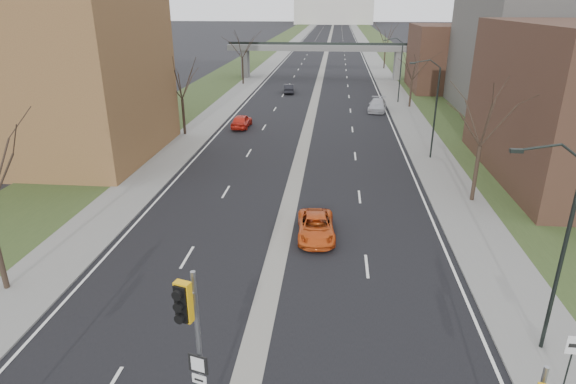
% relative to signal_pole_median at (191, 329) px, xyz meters
% --- Properties ---
extents(road_surface, '(20.00, 600.00, 0.01)m').
position_rel_signal_pole_median_xyz_m(road_surface, '(1.14, 149.36, -4.14)').
color(road_surface, black).
rests_on(road_surface, ground).
extents(median_strip, '(1.20, 600.00, 0.02)m').
position_rel_signal_pole_median_xyz_m(median_strip, '(1.14, 149.36, -4.15)').
color(median_strip, gray).
rests_on(median_strip, ground).
extents(sidewalk_right, '(4.00, 600.00, 0.12)m').
position_rel_signal_pole_median_xyz_m(sidewalk_right, '(13.14, 149.36, -4.09)').
color(sidewalk_right, gray).
rests_on(sidewalk_right, ground).
extents(sidewalk_left, '(4.00, 600.00, 0.12)m').
position_rel_signal_pole_median_xyz_m(sidewalk_left, '(-10.86, 149.36, -4.09)').
color(sidewalk_left, gray).
rests_on(sidewalk_left, ground).
extents(grass_verge_right, '(8.00, 600.00, 0.10)m').
position_rel_signal_pole_median_xyz_m(grass_verge_right, '(19.14, 149.36, -4.10)').
color(grass_verge_right, '#2B3B1B').
rests_on(grass_verge_right, ground).
extents(grass_verge_left, '(8.00, 600.00, 0.10)m').
position_rel_signal_pole_median_xyz_m(grass_verge_left, '(-16.86, 149.36, -4.10)').
color(grass_verge_left, '#2B3B1B').
rests_on(grass_verge_left, ground).
extents(apartment_building, '(25.00, 16.00, 22.00)m').
position_rel_signal_pole_median_xyz_m(apartment_building, '(-24.86, 29.36, 6.85)').
color(apartment_building, brown).
rests_on(apartment_building, ground).
extents(commercial_block_mid, '(18.00, 22.00, 15.00)m').
position_rel_signal_pole_median_xyz_m(commercial_block_mid, '(29.14, 51.36, 3.35)').
color(commercial_block_mid, '#5C5954').
rests_on(commercial_block_mid, ground).
extents(commercial_block_far, '(14.00, 14.00, 10.00)m').
position_rel_signal_pole_median_xyz_m(commercial_block_far, '(23.14, 69.36, 0.85)').
color(commercial_block_far, '#452C20').
rests_on(commercial_block_far, ground).
extents(pedestrian_bridge, '(34.00, 3.00, 6.45)m').
position_rel_signal_pole_median_xyz_m(pedestrian_bridge, '(1.14, 79.36, 0.70)').
color(pedestrian_bridge, slate).
rests_on(pedestrian_bridge, ground).
extents(streetlight_near, '(2.61, 0.20, 8.70)m').
position_rel_signal_pole_median_xyz_m(streetlight_near, '(12.13, 5.36, 2.81)').
color(streetlight_near, black).
rests_on(streetlight_near, sidewalk_right).
extents(streetlight_mid, '(2.61, 0.20, 8.70)m').
position_rel_signal_pole_median_xyz_m(streetlight_mid, '(12.13, 31.36, 2.81)').
color(streetlight_mid, black).
rests_on(streetlight_mid, sidewalk_right).
extents(streetlight_far, '(2.61, 0.20, 8.70)m').
position_rel_signal_pole_median_xyz_m(streetlight_far, '(12.13, 57.36, 2.81)').
color(streetlight_far, black).
rests_on(streetlight_far, sidewalk_right).
extents(tree_left_b, '(6.75, 6.75, 8.81)m').
position_rel_signal_pole_median_xyz_m(tree_left_b, '(-11.86, 37.36, 2.08)').
color(tree_left_b, '#382B21').
rests_on(tree_left_b, sidewalk_left).
extents(tree_left_c, '(7.65, 7.65, 9.99)m').
position_rel_signal_pole_median_xyz_m(tree_left_c, '(-11.86, 71.36, 2.89)').
color(tree_left_c, '#382B21').
rests_on(tree_left_c, sidewalk_left).
extents(tree_right_a, '(7.20, 7.20, 9.40)m').
position_rel_signal_pole_median_xyz_m(tree_right_a, '(14.14, 21.36, 2.49)').
color(tree_right_a, '#382B21').
rests_on(tree_right_a, sidewalk_right).
extents(tree_right_b, '(6.30, 6.30, 8.22)m').
position_rel_signal_pole_median_xyz_m(tree_right_b, '(14.14, 54.36, 1.67)').
color(tree_right_b, '#382B21').
rests_on(tree_right_b, sidewalk_right).
extents(tree_right_c, '(7.65, 7.65, 9.99)m').
position_rel_signal_pole_median_xyz_m(tree_right_c, '(14.14, 94.36, 2.89)').
color(tree_right_c, '#382B21').
rests_on(tree_right_c, sidewalk_right).
extents(signal_pole_median, '(0.79, 1.00, 5.95)m').
position_rel_signal_pole_median_xyz_m(signal_pole_median, '(0.00, 0.00, 0.00)').
color(signal_pole_median, gray).
rests_on(signal_pole_median, ground).
extents(speed_limit_sign, '(0.57, 0.06, 2.66)m').
position_rel_signal_pole_median_xyz_m(speed_limit_sign, '(12.60, 2.62, -2.20)').
color(speed_limit_sign, black).
rests_on(speed_limit_sign, sidewalk_right).
extents(car_left_near, '(1.92, 4.51, 1.52)m').
position_rel_signal_pole_median_xyz_m(car_left_near, '(-6.38, 41.12, -3.39)').
color(car_left_near, red).
rests_on(car_left_near, ground).
extents(car_left_far, '(1.89, 4.34, 1.39)m').
position_rel_signal_pole_median_xyz_m(car_left_far, '(-3.19, 63.64, -3.45)').
color(car_left_far, black).
rests_on(car_left_far, ground).
extents(car_right_near, '(2.53, 4.89, 1.32)m').
position_rel_signal_pole_median_xyz_m(car_right_near, '(3.23, 14.67, -3.49)').
color(car_right_near, '#CD4C15').
rests_on(car_right_near, ground).
extents(car_right_mid, '(2.88, 5.58, 1.55)m').
position_rel_signal_pole_median_xyz_m(car_right_mid, '(9.60, 51.56, -3.37)').
color(car_right_mid, '#ACADB4').
rests_on(car_right_mid, ground).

